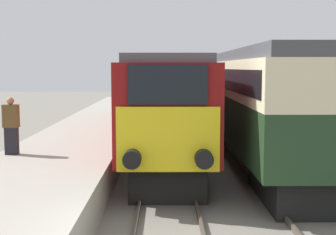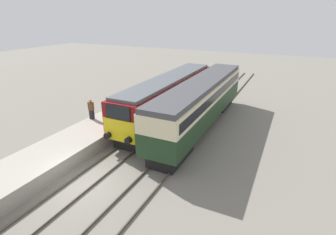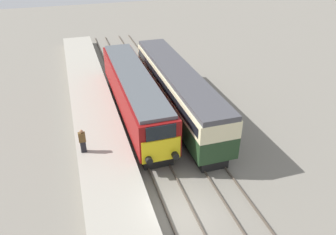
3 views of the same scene
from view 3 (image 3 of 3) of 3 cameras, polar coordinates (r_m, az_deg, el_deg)
name	(u,v)px [view 3 (image 3 of 3)]	position (r m, az deg, el deg)	size (l,w,h in m)	color
ground_plane	(181,216)	(18.77, 2.30, -16.74)	(120.00, 120.00, 0.00)	slate
platform_left	(101,140)	(24.02, -11.59, -3.94)	(3.50, 50.00, 0.96)	#9E998C
rails_near_track	(157,161)	(22.26, -2.00, -7.61)	(1.51, 60.00, 0.14)	#4C4238
rails_far_track	(203,152)	(23.19, 6.16, -6.03)	(1.50, 60.00, 0.14)	#4C4238
locomotive	(134,92)	(26.62, -5.90, 4.36)	(2.70, 15.92, 3.86)	black
passenger_carriage	(177,88)	(26.60, 1.63, 5.15)	(2.75, 16.31, 4.08)	black
person_on_platform	(83,141)	(21.84, -14.66, -3.98)	(0.44, 0.26, 1.68)	black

